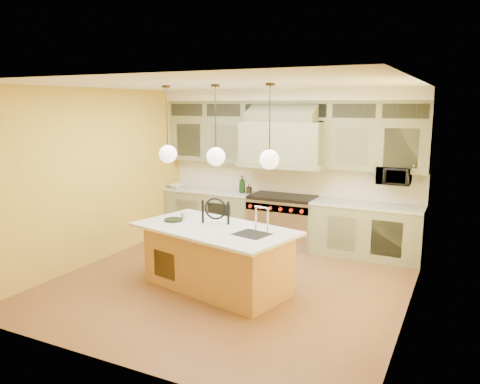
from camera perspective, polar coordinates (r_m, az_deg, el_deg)
The scene contains 18 objects.
floor at distance 7.13m, azimuth -1.25°, elevation -11.01°, with size 5.00×5.00×0.00m, color brown.
ceiling at distance 6.64m, azimuth -1.35°, elevation 12.95°, with size 5.00×5.00×0.00m, color white.
wall_back at distance 9.00m, azimuth 6.09°, elevation 3.03°, with size 5.00×5.00×0.00m, color gold.
wall_front at distance 4.72m, azimuth -15.53°, elevation -4.25°, with size 5.00×5.00×0.00m, color gold.
wall_left at distance 8.18m, azimuth -17.02°, elevation 1.87°, with size 5.00×5.00×0.00m, color gold.
wall_right at distance 6.02m, azimuth 20.31°, elevation -1.34°, with size 5.00×5.00×0.00m, color gold.
back_cabinetry at distance 8.76m, azimuth 5.49°, elevation 2.69°, with size 5.00×0.77×2.90m.
range at distance 8.85m, azimuth 5.17°, elevation -3.44°, with size 1.20×0.74×0.96m.
kitchen_island at distance 6.80m, azimuth -2.81°, elevation -7.90°, with size 2.51×1.70×1.35m.
counter_stool at distance 6.73m, azimuth -3.40°, elevation -5.57°, with size 0.54×0.54×1.31m.
microwave at distance 8.29m, azimuth 18.23°, elevation 1.90°, with size 0.54×0.37×0.30m, color black.
oil_bottle_a at distance 9.07m, azimuth 0.27°, elevation 0.96°, with size 0.13×0.13×0.34m, color black.
oil_bottle_b at distance 9.02m, azimuth 1.10°, elevation 0.41°, with size 0.08×0.09×0.19m, color black.
fruit_bowl at distance 9.71m, azimuth -7.75°, elevation 0.73°, with size 0.31×0.31×0.08m, color silver.
cup at distance 7.16m, azimuth -6.87°, elevation -2.85°, with size 0.11×0.11×0.10m, color silver.
pendant_left at distance 6.91m, azimuth -8.78°, elevation 4.85°, with size 0.26×0.26×1.11m.
pendant_center at distance 6.49m, azimuth -2.95°, elevation 4.59°, with size 0.26×0.26×1.11m.
pendant_right at distance 6.14m, azimuth 3.60°, elevation 4.24°, with size 0.26×0.26×1.11m.
Camera 1 is at (3.07, -5.88, 2.63)m, focal length 35.00 mm.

